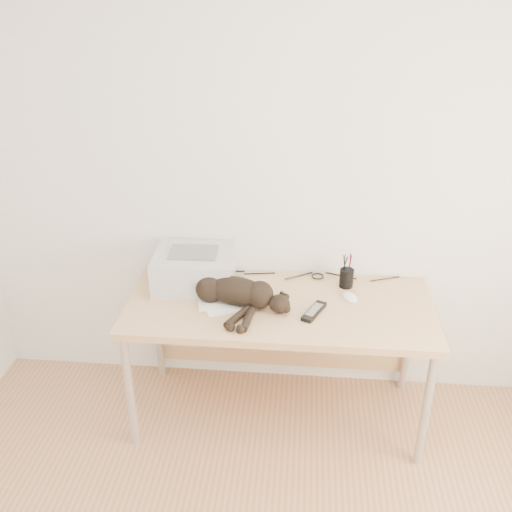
# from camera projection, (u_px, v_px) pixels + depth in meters

# --- Properties ---
(wall_back) EXTENTS (3.50, 0.00, 3.50)m
(wall_back) POSITION_uv_depth(u_px,v_px,m) (285.00, 179.00, 3.04)
(wall_back) COLOR white
(wall_back) RESTS_ON floor
(desk) EXTENTS (1.60, 0.70, 0.74)m
(desk) POSITION_uv_depth(u_px,v_px,m) (280.00, 317.00, 3.11)
(desk) COLOR tan
(desk) RESTS_ON floor
(printer) EXTENTS (0.44, 0.38, 0.20)m
(printer) POSITION_uv_depth(u_px,v_px,m) (194.00, 268.00, 3.12)
(printer) COLOR #BBBBC0
(printer) RESTS_ON desk
(papers) EXTENTS (0.38, 0.32, 0.01)m
(papers) POSITION_uv_depth(u_px,v_px,m) (229.00, 301.00, 2.99)
(papers) COLOR white
(papers) RESTS_ON desk
(cat) EXTENTS (0.68, 0.43, 0.16)m
(cat) POSITION_uv_depth(u_px,v_px,m) (233.00, 292.00, 2.94)
(cat) COLOR black
(cat) RESTS_ON desk
(mug) EXTENTS (0.14, 0.14, 0.10)m
(mug) POSITION_uv_depth(u_px,v_px,m) (225.00, 275.00, 3.15)
(mug) COLOR white
(mug) RESTS_ON desk
(pen_cup) EXTENTS (0.08, 0.08, 0.20)m
(pen_cup) POSITION_uv_depth(u_px,v_px,m) (346.00, 278.00, 3.11)
(pen_cup) COLOR black
(pen_cup) RESTS_ON desk
(remote_grey) EXTENTS (0.06, 0.20, 0.02)m
(remote_grey) POSITION_uv_depth(u_px,v_px,m) (238.00, 284.00, 3.13)
(remote_grey) COLOR slate
(remote_grey) RESTS_ON desk
(remote_black) EXTENTS (0.13, 0.20, 0.02)m
(remote_black) POSITION_uv_depth(u_px,v_px,m) (314.00, 312.00, 2.89)
(remote_black) COLOR black
(remote_black) RESTS_ON desk
(mouse) EXTENTS (0.11, 0.14, 0.04)m
(mouse) POSITION_uv_depth(u_px,v_px,m) (350.00, 295.00, 3.02)
(mouse) COLOR white
(mouse) RESTS_ON desk
(cable_tangle) EXTENTS (1.36, 0.07, 0.01)m
(cable_tangle) POSITION_uv_depth(u_px,v_px,m) (282.00, 275.00, 3.24)
(cable_tangle) COLOR black
(cable_tangle) RESTS_ON desk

